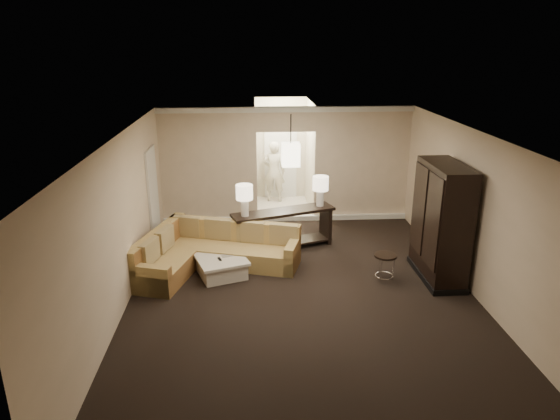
{
  "coord_description": "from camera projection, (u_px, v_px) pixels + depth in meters",
  "views": [
    {
      "loc": [
        -0.89,
        -7.65,
        4.24
      ],
      "look_at": [
        -0.32,
        1.2,
        1.22
      ],
      "focal_mm": 32.0,
      "sensor_mm": 36.0,
      "label": 1
    }
  ],
  "objects": [
    {
      "name": "wall_right",
      "position": [
        482.0,
        219.0,
        8.38
      ],
      "size": [
        0.04,
        8.0,
        2.8
      ],
      "primitive_type": "cube",
      "color": "beige",
      "rests_on": "ground"
    },
    {
      "name": "wall_back",
      "position": [
        286.0,
        165.0,
        11.98
      ],
      "size": [
        6.0,
        0.04,
        2.8
      ],
      "primitive_type": "cube",
      "color": "beige",
      "rests_on": "ground"
    },
    {
      "name": "ceiling",
      "position": [
        306.0,
        138.0,
        7.75
      ],
      "size": [
        6.0,
        8.0,
        0.02
      ],
      "primitive_type": "cube",
      "color": "white",
      "rests_on": "wall_back"
    },
    {
      "name": "coffee_table",
      "position": [
        222.0,
        266.0,
        9.45
      ],
      "size": [
        1.12,
        1.12,
        0.37
      ],
      "rotation": [
        0.0,
        0.0,
        0.33
      ],
      "color": "silver",
      "rests_on": "ground"
    },
    {
      "name": "table_lamp_left",
      "position": [
        244.0,
        195.0,
        10.02
      ],
      "size": [
        0.34,
        0.34,
        0.65
      ],
      "color": "white",
      "rests_on": "console_table"
    },
    {
      "name": "console_table",
      "position": [
        283.0,
        226.0,
        10.58
      ],
      "size": [
        2.26,
        1.19,
        0.85
      ],
      "rotation": [
        0.0,
        0.0,
        0.33
      ],
      "color": "black",
      "rests_on": "ground"
    },
    {
      "name": "armoire",
      "position": [
        441.0,
        225.0,
        9.11
      ],
      "size": [
        0.65,
        1.52,
        2.18
      ],
      "color": "black",
      "rests_on": "ground"
    },
    {
      "name": "sectional_sofa",
      "position": [
        209.0,
        252.0,
        9.73
      ],
      "size": [
        3.22,
        2.33,
        0.82
      ],
      "rotation": [
        0.0,
        0.0,
        -0.29
      ],
      "color": "brown",
      "rests_on": "ground"
    },
    {
      "name": "person",
      "position": [
        274.0,
        168.0,
        13.63
      ],
      "size": [
        0.73,
        0.55,
        1.85
      ],
      "primitive_type": "imported",
      "rotation": [
        0.0,
        0.0,
        2.98
      ],
      "color": "beige",
      "rests_on": "ground"
    },
    {
      "name": "baseboard",
      "position": [
        286.0,
        218.0,
        12.36
      ],
      "size": [
        6.0,
        0.1,
        0.12
      ],
      "primitive_type": "cube",
      "color": "white",
      "rests_on": "ground"
    },
    {
      "name": "table_lamp_right",
      "position": [
        320.0,
        186.0,
        10.64
      ],
      "size": [
        0.34,
        0.34,
        0.65
      ],
      "color": "white",
      "rests_on": "console_table"
    },
    {
      "name": "drink_table",
      "position": [
        385.0,
        262.0,
        9.19
      ],
      "size": [
        0.42,
        0.42,
        0.52
      ],
      "rotation": [
        0.0,
        0.0,
        -0.15
      ],
      "color": "black",
      "rests_on": "ground"
    },
    {
      "name": "wall_front",
      "position": [
        354.0,
        379.0,
        4.42
      ],
      "size": [
        6.0,
        0.04,
        2.8
      ],
      "primitive_type": "cube",
      "color": "beige",
      "rests_on": "ground"
    },
    {
      "name": "wall_left",
      "position": [
        119.0,
        227.0,
        8.02
      ],
      "size": [
        0.04,
        8.0,
        2.8
      ],
      "primitive_type": "cube",
      "color": "beige",
      "rests_on": "ground"
    },
    {
      "name": "side_door",
      "position": [
        153.0,
        196.0,
        10.78
      ],
      "size": [
        0.05,
        0.9,
        2.1
      ],
      "primitive_type": "cube",
      "color": "white",
      "rests_on": "ground"
    },
    {
      "name": "crown_molding",
      "position": [
        286.0,
        110.0,
        11.5
      ],
      "size": [
        6.0,
        0.1,
        0.12
      ],
      "primitive_type": "cube",
      "color": "white",
      "rests_on": "wall_back"
    },
    {
      "name": "pendant_light",
      "position": [
        291.0,
        154.0,
        10.57
      ],
      "size": [
        0.38,
        0.38,
        1.09
      ],
      "color": "black",
      "rests_on": "ceiling"
    },
    {
      "name": "ground",
      "position": [
        303.0,
        298.0,
        8.65
      ],
      "size": [
        8.0,
        8.0,
        0.0
      ],
      "primitive_type": "plane",
      "color": "black",
      "rests_on": "ground"
    },
    {
      "name": "foyer",
      "position": [
        282.0,
        157.0,
        13.28
      ],
      "size": [
        1.44,
        2.02,
        2.8
      ],
      "color": "beige",
      "rests_on": "ground"
    }
  ]
}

